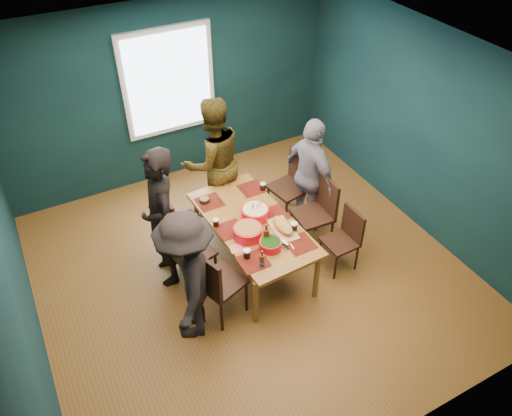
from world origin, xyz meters
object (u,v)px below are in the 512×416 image
at_px(chair_right_near, 346,235).
at_px(person_far_left, 162,219).
at_px(chair_left_far, 177,221).
at_px(chair_right_mid, 319,207).
at_px(bowl_dumpling, 255,213).
at_px(bowl_herbs, 270,244).
at_px(dining_table, 253,226).
at_px(chair_left_mid, 184,250).
at_px(person_right, 311,176).
at_px(person_near_left, 188,278).
at_px(chair_right_far, 294,180).
at_px(cutting_board, 283,226).
at_px(chair_left_near, 214,281).
at_px(bowl_salad, 248,232).
at_px(person_back, 213,161).

distance_m(chair_right_near, person_far_left, 2.24).
xyz_separation_m(chair_left_far, chair_right_mid, (1.71, -0.62, 0.02)).
xyz_separation_m(bowl_dumpling, bowl_herbs, (-0.10, -0.56, -0.02)).
distance_m(chair_left_far, bowl_dumpling, 1.00).
distance_m(dining_table, chair_left_mid, 0.87).
height_order(person_far_left, person_right, person_far_left).
bearing_deg(bowl_herbs, chair_left_mid, 147.44).
bearing_deg(dining_table, chair_right_mid, -5.24).
bearing_deg(chair_right_mid, person_far_left, 173.00).
bearing_deg(person_right, person_near_left, 109.44).
xyz_separation_m(person_far_left, bowl_herbs, (0.98, -0.81, -0.16)).
bearing_deg(chair_right_far, person_near_left, -159.14).
relative_size(chair_right_mid, person_near_left, 0.61).
xyz_separation_m(chair_left_far, cutting_board, (1.01, -0.88, 0.18)).
distance_m(dining_table, chair_left_far, 0.96).
bearing_deg(person_right, dining_table, 103.55).
height_order(chair_left_mid, chair_left_near, chair_left_near).
relative_size(chair_left_far, person_near_left, 0.60).
relative_size(chair_right_mid, bowl_herbs, 3.94).
relative_size(chair_right_far, person_right, 0.63).
xyz_separation_m(chair_right_far, person_far_left, (-1.98, -0.30, 0.32)).
bearing_deg(bowl_dumpling, dining_table, -137.37).
xyz_separation_m(person_near_left, bowl_herbs, (1.03, 0.10, -0.06)).
height_order(person_near_left, bowl_salad, person_near_left).
distance_m(chair_right_far, person_right, 0.36).
relative_size(chair_left_mid, chair_right_near, 1.19).
height_order(chair_right_near, cutting_board, chair_right_near).
relative_size(chair_left_near, chair_right_far, 0.99).
xyz_separation_m(bowl_salad, bowl_herbs, (0.14, -0.29, -0.02)).
distance_m(chair_left_near, bowl_dumpling, 1.05).
bearing_deg(person_back, person_right, 141.02).
xyz_separation_m(dining_table, person_right, (1.04, 0.33, 0.19)).
bearing_deg(bowl_salad, chair_left_near, -148.94).
distance_m(chair_left_mid, person_far_left, 0.45).
height_order(chair_left_mid, bowl_herbs, chair_left_mid).
relative_size(dining_table, chair_left_near, 1.84).
xyz_separation_m(person_back, bowl_herbs, (-0.02, -1.61, -0.15)).
bearing_deg(person_back, bowl_dumpling, 91.71).
distance_m(chair_left_mid, bowl_salad, 0.77).
bearing_deg(chair_left_near, person_near_left, 166.36).
height_order(dining_table, bowl_dumpling, bowl_dumpling).
height_order(person_back, person_right, person_back).
relative_size(chair_right_mid, cutting_board, 1.77).
xyz_separation_m(bowl_salad, cutting_board, (0.42, -0.09, -0.02)).
xyz_separation_m(dining_table, chair_right_mid, (0.95, -0.04, -0.04)).
relative_size(chair_right_near, person_near_left, 0.52).
relative_size(person_near_left, cutting_board, 2.88).
bearing_deg(chair_right_far, person_far_left, 178.76).
relative_size(chair_left_far, cutting_board, 1.72).
height_order(dining_table, chair_left_near, chair_left_near).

